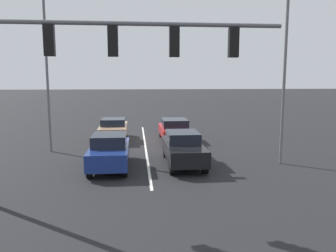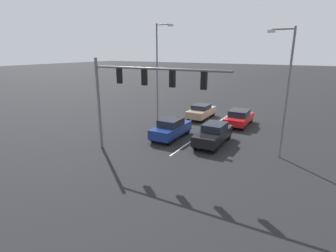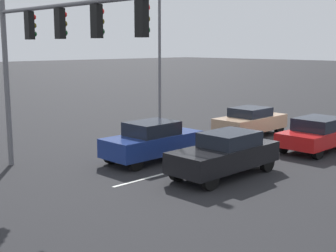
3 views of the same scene
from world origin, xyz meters
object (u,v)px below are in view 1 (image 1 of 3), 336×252
Objects in this scene: car_black_leftlane_front at (183,148)px; street_lamp_left_shoulder at (282,67)px; traffic_signal_gantry at (93,59)px; car_tan_midlane_second at (114,129)px; street_lamp_right_shoulder at (49,59)px; car_red_leftlane_second at (175,129)px; car_navy_midlane_front at (110,151)px.

car_black_leftlane_front is 6.04m from street_lamp_left_shoulder.
car_black_leftlane_front is at bearing -127.23° from traffic_signal_gantry.
street_lamp_left_shoulder reaches higher than car_tan_midlane_second.
car_tan_midlane_second is at bearing -60.89° from car_black_leftlane_front.
street_lamp_right_shoulder is (6.98, -3.57, 4.42)m from car_black_leftlane_front.
street_lamp_right_shoulder is at bearing 19.83° from car_red_leftlane_second.
traffic_signal_gantry is at bearing 88.92° from car_navy_midlane_front.
car_navy_midlane_front is at bearing 4.96° from car_black_leftlane_front.
car_navy_midlane_front is 0.45× the size of traffic_signal_gantry.
car_tan_midlane_second is (3.79, -6.80, -0.04)m from car_black_leftlane_front.
street_lamp_left_shoulder is at bearing 139.64° from car_tan_midlane_second.
traffic_signal_gantry reaches higher than car_red_leftlane_second.
car_navy_midlane_front is 6.84m from street_lamp_right_shoulder.
car_red_leftlane_second is at bearing -109.65° from traffic_signal_gantry.
car_black_leftlane_front is at bearing 87.08° from car_red_leftlane_second.
car_tan_midlane_second is at bearing -40.36° from street_lamp_left_shoulder.
traffic_signal_gantry reaches higher than car_tan_midlane_second.
street_lamp_right_shoulder is at bearing -47.97° from car_navy_midlane_front.
traffic_signal_gantry is (0.08, 4.40, 3.93)m from car_navy_midlane_front.
car_red_leftlane_second is 12.24m from traffic_signal_gantry.
street_lamp_right_shoulder is (3.41, -8.27, 0.49)m from traffic_signal_gantry.
car_red_leftlane_second is at bearing -56.68° from street_lamp_left_shoulder.
street_lamp_right_shoulder reaches higher than street_lamp_left_shoulder.
car_tan_midlane_second is at bearing -8.36° from car_red_leftlane_second.
car_navy_midlane_front is 5.91m from traffic_signal_gantry.
car_navy_midlane_front is 8.99m from street_lamp_left_shoulder.
street_lamp_left_shoulder reaches higher than traffic_signal_gantry.
car_red_leftlane_second is (-0.32, -6.20, -0.05)m from car_black_leftlane_front.
car_navy_midlane_front is 7.11m from car_tan_midlane_second.
car_red_leftlane_second is 0.46× the size of traffic_signal_gantry.
street_lamp_right_shoulder is (3.20, 3.23, 4.46)m from car_tan_midlane_second.
street_lamp_left_shoulder is (-8.40, 7.14, 3.92)m from car_tan_midlane_second.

